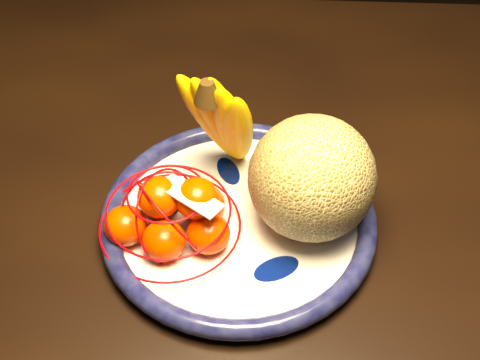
% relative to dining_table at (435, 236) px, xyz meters
% --- Properties ---
extents(dining_table, '(1.59, 1.07, 0.74)m').
position_rel_dining_table_xyz_m(dining_table, '(0.00, 0.00, 0.00)').
color(dining_table, black).
rests_on(dining_table, ground).
extents(fruit_bowl, '(0.32, 0.32, 0.03)m').
position_rel_dining_table_xyz_m(fruit_bowl, '(-0.25, -0.09, 0.09)').
color(fruit_bowl, white).
rests_on(fruit_bowl, dining_table).
extents(cantaloupe, '(0.14, 0.14, 0.14)m').
position_rel_dining_table_xyz_m(cantaloupe, '(-0.17, -0.08, 0.16)').
color(cantaloupe, olive).
rests_on(cantaloupe, fruit_bowl).
extents(banana_bunch, '(0.11, 0.11, 0.18)m').
position_rel_dining_table_xyz_m(banana_bunch, '(-0.28, -0.02, 0.18)').
color(banana_bunch, yellow).
rests_on(banana_bunch, fruit_bowl).
extents(mandarin_bag, '(0.18, 0.18, 0.10)m').
position_rel_dining_table_xyz_m(mandarin_bag, '(-0.32, -0.13, 0.12)').
color(mandarin_bag, '#F53600').
rests_on(mandarin_bag, fruit_bowl).
extents(price_tag, '(0.08, 0.05, 0.01)m').
position_rel_dining_table_xyz_m(price_tag, '(-0.29, -0.13, 0.16)').
color(price_tag, white).
rests_on(price_tag, mandarin_bag).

